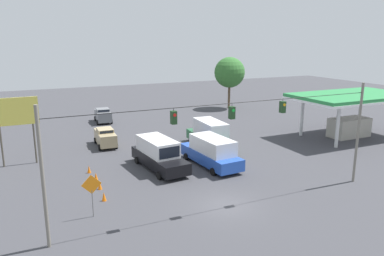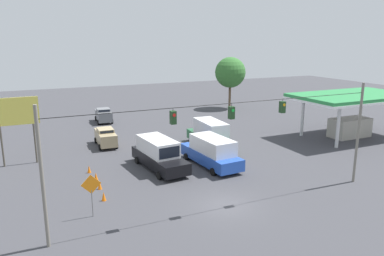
# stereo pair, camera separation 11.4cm
# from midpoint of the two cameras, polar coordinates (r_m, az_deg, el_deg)

# --- Properties ---
(ground_plane) EXTENTS (140.00, 140.00, 0.00)m
(ground_plane) POSITION_cam_midpoint_polar(r_m,az_deg,el_deg) (26.34, 5.31, -11.66)
(ground_plane) COLOR #3D3D42
(overhead_signal_span) EXTENTS (23.15, 0.38, 7.93)m
(overhead_signal_span) POSITION_cam_midpoint_polar(r_m,az_deg,el_deg) (24.31, 6.06, -1.62)
(overhead_signal_span) COLOR slate
(overhead_signal_span) RESTS_ON ground_plane
(box_truck_black_withflow_mid) EXTENTS (3.09, 7.36, 2.67)m
(box_truck_black_withflow_mid) POSITION_cam_midpoint_polar(r_m,az_deg,el_deg) (32.96, -5.00, -3.94)
(box_truck_black_withflow_mid) COLOR black
(box_truck_black_withflow_mid) RESTS_ON ground_plane
(sedan_tan_withflow_far) EXTENTS (2.07, 4.49, 1.91)m
(sedan_tan_withflow_far) POSITION_cam_midpoint_polar(r_m,az_deg,el_deg) (40.80, -12.95, -1.30)
(sedan_tan_withflow_far) COLOR tan
(sedan_tan_withflow_far) RESTS_ON ground_plane
(box_truck_blue_crossing_near) EXTENTS (3.00, 7.38, 2.64)m
(box_truck_blue_crossing_near) POSITION_cam_midpoint_polar(r_m,az_deg,el_deg) (33.58, 3.05, -3.59)
(box_truck_blue_crossing_near) COLOR #234CB2
(box_truck_blue_crossing_near) RESTS_ON ground_plane
(box_truck_green_oncoming_far) EXTENTS (2.66, 7.33, 2.93)m
(box_truck_green_oncoming_far) POSITION_cam_midpoint_polar(r_m,az_deg,el_deg) (38.95, 2.83, -1.00)
(box_truck_green_oncoming_far) COLOR #236038
(box_truck_green_oncoming_far) RESTS_ON ground_plane
(sedan_grey_withflow_deep) EXTENTS (2.29, 4.32, 1.90)m
(sedan_grey_withflow_deep) POSITION_cam_midpoint_polar(r_m,az_deg,el_deg) (52.50, -13.27, 1.94)
(sedan_grey_withflow_deep) COLOR slate
(sedan_grey_withflow_deep) RESTS_ON ground_plane
(traffic_cone_nearest) EXTENTS (0.32, 0.32, 0.65)m
(traffic_cone_nearest) POSITION_cam_midpoint_polar(r_m,az_deg,el_deg) (27.50, -13.19, -10.10)
(traffic_cone_nearest) COLOR orange
(traffic_cone_nearest) RESTS_ON ground_plane
(traffic_cone_second) EXTENTS (0.32, 0.32, 0.65)m
(traffic_cone_second) POSITION_cam_midpoint_polar(r_m,az_deg,el_deg) (29.54, -13.77, -8.45)
(traffic_cone_second) COLOR orange
(traffic_cone_second) RESTS_ON ground_plane
(traffic_cone_third) EXTENTS (0.32, 0.32, 0.65)m
(traffic_cone_third) POSITION_cam_midpoint_polar(r_m,az_deg,el_deg) (31.42, -14.33, -7.14)
(traffic_cone_third) COLOR orange
(traffic_cone_third) RESTS_ON ground_plane
(traffic_cone_fourth) EXTENTS (0.32, 0.32, 0.65)m
(traffic_cone_fourth) POSITION_cam_midpoint_polar(r_m,az_deg,el_deg) (33.22, -15.32, -6.07)
(traffic_cone_fourth) COLOR orange
(traffic_cone_fourth) RESTS_ON ground_plane
(gas_station) EXTENTS (13.57, 7.88, 5.02)m
(gas_station) POSITION_cam_midpoint_polar(r_m,az_deg,el_deg) (46.68, 23.24, 3.14)
(gas_station) COLOR #288442
(gas_station) RESTS_ON ground_plane
(roadside_billboard) EXTENTS (3.87, 0.16, 6.16)m
(roadside_billboard) POSITION_cam_midpoint_polar(r_m,az_deg,el_deg) (36.47, -25.18, 1.64)
(roadside_billboard) COLOR #4C473D
(roadside_billboard) RESTS_ON ground_plane
(work_zone_sign) EXTENTS (1.27, 0.06, 2.84)m
(work_zone_sign) POSITION_cam_midpoint_polar(r_m,az_deg,el_deg) (24.76, -14.98, -8.75)
(work_zone_sign) COLOR slate
(work_zone_sign) RESTS_ON ground_plane
(tree_horizon_left) EXTENTS (4.92, 4.92, 8.31)m
(tree_horizon_left) POSITION_cam_midpoint_polar(r_m,az_deg,el_deg) (61.39, 5.91, 8.41)
(tree_horizon_left) COLOR brown
(tree_horizon_left) RESTS_ON ground_plane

